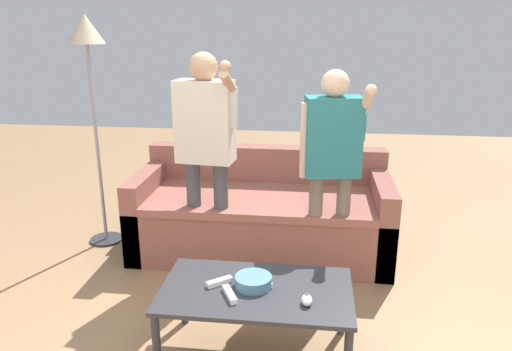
{
  "coord_description": "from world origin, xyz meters",
  "views": [
    {
      "loc": [
        0.39,
        -2.35,
        1.81
      ],
      "look_at": [
        0.05,
        0.44,
        0.92
      ],
      "focal_mm": 34.0,
      "sensor_mm": 36.0,
      "label": 1
    }
  ],
  "objects_px": {
    "floor_lamp": "(88,54)",
    "couch": "(262,215)",
    "game_remote_wand_near": "(266,280)",
    "coffee_table": "(256,297)",
    "game_remote_wand_far": "(230,294)",
    "game_remote_nunchuk": "(307,300)",
    "player_right": "(332,153)",
    "snack_bowl": "(253,281)",
    "game_remote_wand_spare": "(219,282)",
    "player_left": "(205,138)"
  },
  "relations": [
    {
      "from": "game_remote_wand_far",
      "to": "game_remote_wand_spare",
      "type": "bearing_deg",
      "value": 122.82
    },
    {
      "from": "player_left",
      "to": "game_remote_wand_far",
      "type": "xyz_separation_m",
      "value": [
        0.36,
        -1.11,
        -0.58
      ]
    },
    {
      "from": "couch",
      "to": "player_right",
      "type": "height_order",
      "value": "player_right"
    },
    {
      "from": "game_remote_wand_near",
      "to": "player_left",
      "type": "bearing_deg",
      "value": 119.8
    },
    {
      "from": "game_remote_wand_far",
      "to": "coffee_table",
      "type": "bearing_deg",
      "value": 37.67
    },
    {
      "from": "snack_bowl",
      "to": "game_remote_wand_far",
      "type": "relative_size",
      "value": 1.25
    },
    {
      "from": "coffee_table",
      "to": "game_remote_nunchuk",
      "type": "bearing_deg",
      "value": -23.48
    },
    {
      "from": "coffee_table",
      "to": "game_remote_wand_far",
      "type": "distance_m",
      "value": 0.18
    },
    {
      "from": "coffee_table",
      "to": "player_left",
      "type": "bearing_deg",
      "value": 115.83
    },
    {
      "from": "game_remote_nunchuk",
      "to": "game_remote_wand_far",
      "type": "xyz_separation_m",
      "value": [
        -0.4,
        0.02,
        -0.01
      ]
    },
    {
      "from": "game_remote_nunchuk",
      "to": "player_right",
      "type": "xyz_separation_m",
      "value": [
        0.14,
        1.08,
        0.5
      ]
    },
    {
      "from": "couch",
      "to": "game_remote_wand_spare",
      "type": "bearing_deg",
      "value": -93.64
    },
    {
      "from": "floor_lamp",
      "to": "player_left",
      "type": "bearing_deg",
      "value": -19.7
    },
    {
      "from": "floor_lamp",
      "to": "game_remote_wand_near",
      "type": "distance_m",
      "value": 2.3
    },
    {
      "from": "couch",
      "to": "game_remote_wand_far",
      "type": "height_order",
      "value": "couch"
    },
    {
      "from": "coffee_table",
      "to": "game_remote_wand_far",
      "type": "bearing_deg",
      "value": -142.33
    },
    {
      "from": "snack_bowl",
      "to": "player_right",
      "type": "relative_size",
      "value": 0.13
    },
    {
      "from": "coffee_table",
      "to": "game_remote_wand_near",
      "type": "bearing_deg",
      "value": 58.62
    },
    {
      "from": "floor_lamp",
      "to": "game_remote_wand_near",
      "type": "relative_size",
      "value": 12.3
    },
    {
      "from": "floor_lamp",
      "to": "game_remote_wand_near",
      "type": "bearing_deg",
      "value": -40.22
    },
    {
      "from": "game_remote_nunchuk",
      "to": "player_left",
      "type": "relative_size",
      "value": 0.05
    },
    {
      "from": "game_remote_wand_near",
      "to": "game_remote_wand_far",
      "type": "xyz_separation_m",
      "value": [
        -0.18,
        -0.18,
        -0.0
      ]
    },
    {
      "from": "player_right",
      "to": "game_remote_wand_far",
      "type": "distance_m",
      "value": 1.3
    },
    {
      "from": "player_right",
      "to": "game_remote_wand_near",
      "type": "relative_size",
      "value": 9.97
    },
    {
      "from": "game_remote_nunchuk",
      "to": "player_right",
      "type": "height_order",
      "value": "player_right"
    },
    {
      "from": "snack_bowl",
      "to": "player_right",
      "type": "distance_m",
      "value": 1.14
    },
    {
      "from": "game_remote_nunchuk",
      "to": "floor_lamp",
      "type": "xyz_separation_m",
      "value": [
        -1.76,
        1.49,
        1.12
      ]
    },
    {
      "from": "player_right",
      "to": "player_left",
      "type": "height_order",
      "value": "player_left"
    },
    {
      "from": "couch",
      "to": "game_remote_nunchuk",
      "type": "height_order",
      "value": "couch"
    },
    {
      "from": "coffee_table",
      "to": "game_remote_wand_spare",
      "type": "relative_size",
      "value": 7.42
    },
    {
      "from": "game_remote_wand_near",
      "to": "couch",
      "type": "bearing_deg",
      "value": 97.23
    },
    {
      "from": "snack_bowl",
      "to": "game_remote_wand_near",
      "type": "relative_size",
      "value": 1.33
    },
    {
      "from": "game_remote_nunchuk",
      "to": "game_remote_wand_far",
      "type": "relative_size",
      "value": 0.54
    },
    {
      "from": "snack_bowl",
      "to": "game_remote_wand_spare",
      "type": "distance_m",
      "value": 0.19
    },
    {
      "from": "floor_lamp",
      "to": "game_remote_wand_far",
      "type": "distance_m",
      "value": 2.3
    },
    {
      "from": "game_remote_wand_near",
      "to": "game_remote_wand_far",
      "type": "bearing_deg",
      "value": -134.97
    },
    {
      "from": "snack_bowl",
      "to": "game_remote_wand_far",
      "type": "height_order",
      "value": "snack_bowl"
    },
    {
      "from": "player_left",
      "to": "game_remote_nunchuk",
      "type": "bearing_deg",
      "value": -55.95
    },
    {
      "from": "coffee_table",
      "to": "game_remote_wand_far",
      "type": "xyz_separation_m",
      "value": [
        -0.13,
        -0.1,
        0.06
      ]
    },
    {
      "from": "snack_bowl",
      "to": "player_right",
      "type": "xyz_separation_m",
      "value": [
        0.43,
        0.94,
        0.5
      ]
    },
    {
      "from": "floor_lamp",
      "to": "player_right",
      "type": "bearing_deg",
      "value": -12.17
    },
    {
      "from": "coffee_table",
      "to": "player_left",
      "type": "xyz_separation_m",
      "value": [
        -0.49,
        1.01,
        0.64
      ]
    },
    {
      "from": "game_remote_nunchuk",
      "to": "snack_bowl",
      "type": "bearing_deg",
      "value": 153.86
    },
    {
      "from": "game_remote_nunchuk",
      "to": "player_left",
      "type": "distance_m",
      "value": 1.48
    },
    {
      "from": "player_right",
      "to": "game_remote_wand_near",
      "type": "distance_m",
      "value": 1.09
    },
    {
      "from": "game_remote_nunchuk",
      "to": "floor_lamp",
      "type": "relative_size",
      "value": 0.05
    },
    {
      "from": "player_right",
      "to": "game_remote_wand_far",
      "type": "xyz_separation_m",
      "value": [
        -0.54,
        -1.06,
        -0.51
      ]
    },
    {
      "from": "coffee_table",
      "to": "player_left",
      "type": "distance_m",
      "value": 1.3
    },
    {
      "from": "floor_lamp",
      "to": "couch",
      "type": "bearing_deg",
      "value": 0.88
    },
    {
      "from": "game_remote_wand_far",
      "to": "game_remote_wand_spare",
      "type": "relative_size",
      "value": 1.17
    }
  ]
}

